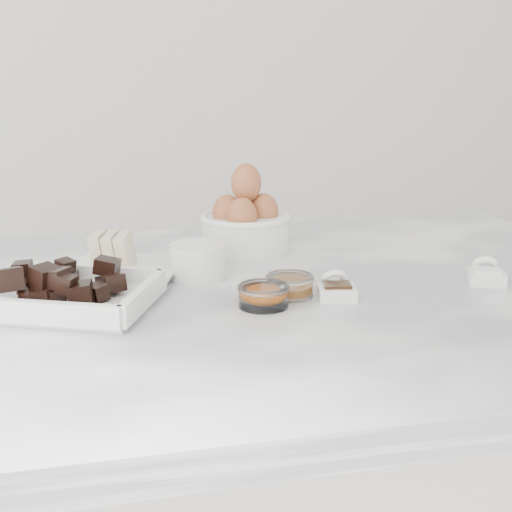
{
  "coord_description": "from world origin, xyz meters",
  "views": [
    {
      "loc": [
        -0.2,
        -0.91,
        1.24
      ],
      "look_at": [
        0.02,
        0.03,
        0.98
      ],
      "focal_mm": 50.0,
      "sensor_mm": 36.0,
      "label": 1
    }
  ],
  "objects": [
    {
      "name": "zest_bowl",
      "position": [
        0.01,
        -0.07,
        0.96
      ],
      "size": [
        0.07,
        0.07,
        0.03
      ],
      "color": "white",
      "rests_on": "marble_slab"
    },
    {
      "name": "chocolate_dish",
      "position": [
        -0.24,
        -0.02,
        0.96
      ],
      "size": [
        0.27,
        0.24,
        0.06
      ],
      "color": "white",
      "rests_on": "marble_slab"
    },
    {
      "name": "egg_bowl",
      "position": [
        0.05,
        0.22,
        0.99
      ],
      "size": [
        0.15,
        0.15,
        0.14
      ],
      "color": "white",
      "rests_on": "marble_slab"
    },
    {
      "name": "vanilla_spoon",
      "position": [
        0.11,
        -0.06,
        0.95
      ],
      "size": [
        0.06,
        0.07,
        0.04
      ],
      "color": "white",
      "rests_on": "marble_slab"
    },
    {
      "name": "marble_slab",
      "position": [
        0.0,
        0.0,
        0.92
      ],
      "size": [
        1.2,
        0.8,
        0.04
      ],
      "primitive_type": "cube",
      "color": "silver",
      "rests_on": "cabinet"
    },
    {
      "name": "butter_plate",
      "position": [
        -0.16,
        0.11,
        0.96
      ],
      "size": [
        0.2,
        0.2,
        0.06
      ],
      "color": "white",
      "rests_on": "marble_slab"
    },
    {
      "name": "salt_spoon",
      "position": [
        0.34,
        -0.04,
        0.95
      ],
      "size": [
        0.06,
        0.07,
        0.04
      ],
      "color": "white",
      "rests_on": "marble_slab"
    },
    {
      "name": "honey_bowl",
      "position": [
        0.05,
        -0.03,
        0.95
      ],
      "size": [
        0.07,
        0.07,
        0.03
      ],
      "color": "white",
      "rests_on": "marble_slab"
    },
    {
      "name": "sugar_ramekin",
      "position": [
        -0.06,
        0.08,
        0.97
      ],
      "size": [
        0.08,
        0.08,
        0.05
      ],
      "color": "white",
      "rests_on": "marble_slab"
    }
  ]
}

